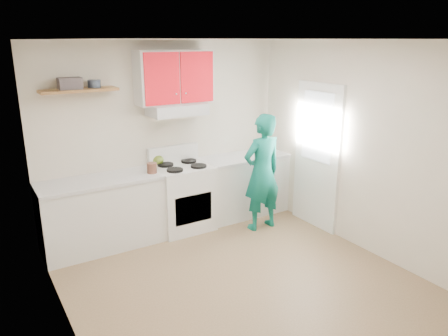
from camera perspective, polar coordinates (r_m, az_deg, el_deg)
floor at (r=5.01m, az=1.89°, el=-14.54°), size 3.80×3.80×0.00m
ceiling at (r=4.29m, az=2.24°, el=16.70°), size 3.60×3.80×0.04m
back_wall at (r=6.10m, az=-7.89°, el=4.23°), size 3.60×0.04×2.60m
front_wall at (r=3.18m, az=21.55°, el=-8.61°), size 3.60×0.04×2.60m
left_wall at (r=3.84m, az=-21.01°, el=-4.23°), size 0.04×3.80×2.60m
right_wall at (r=5.65m, az=17.47°, el=2.61°), size 0.04×3.80×2.60m
door at (r=6.16m, az=12.24°, el=1.49°), size 0.05×0.85×2.05m
door_glass at (r=6.05m, az=12.30°, el=5.35°), size 0.01×0.55×0.95m
counter_left at (r=5.75m, az=-15.86°, el=-5.92°), size 1.52×0.60×0.90m
counter_right at (r=6.61m, az=2.54°, el=-2.31°), size 1.32×0.60×0.90m
stove at (r=6.10m, az=-5.47°, el=-3.94°), size 0.76×0.65×0.92m
range_hood at (r=5.87m, az=-6.26°, el=7.73°), size 0.76×0.44×0.15m
upper_cabinets at (r=5.87m, az=-6.63°, el=11.90°), size 1.02×0.33×0.70m
shelf at (r=5.49m, az=-18.72°, el=9.77°), size 0.90×0.30×0.04m
books at (r=5.44m, az=-19.79°, el=10.52°), size 0.27×0.19×0.14m
tin at (r=5.53m, az=-16.85°, el=10.66°), size 0.20×0.20×0.09m
kettle at (r=6.05m, az=-8.76°, el=1.06°), size 0.19×0.19×0.14m
crock at (r=5.69m, az=-9.55°, el=-0.11°), size 0.17×0.17×0.16m
cutting_board at (r=6.32m, az=0.46°, el=1.17°), size 0.38×0.31×0.02m
silicone_mat at (r=6.63m, az=5.87°, el=1.76°), size 0.33×0.28×0.01m
person at (r=5.99m, az=5.08°, el=-0.61°), size 0.61×0.41×1.65m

